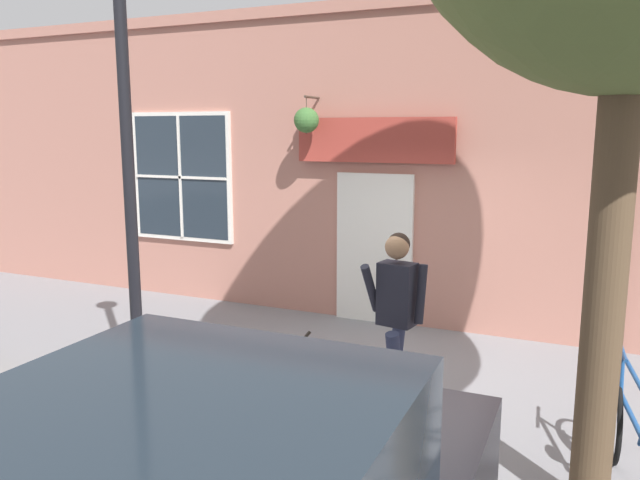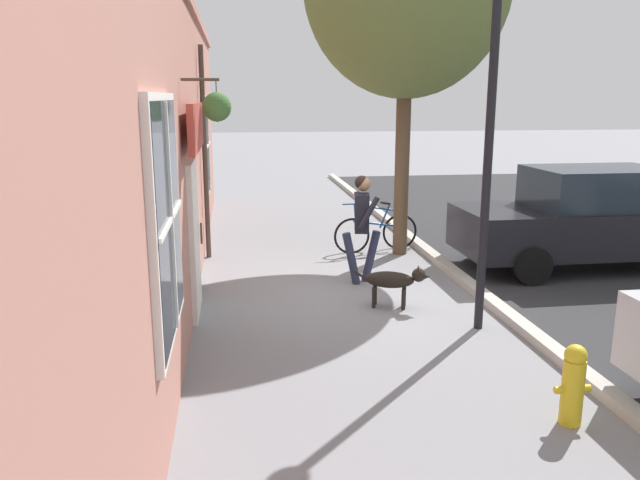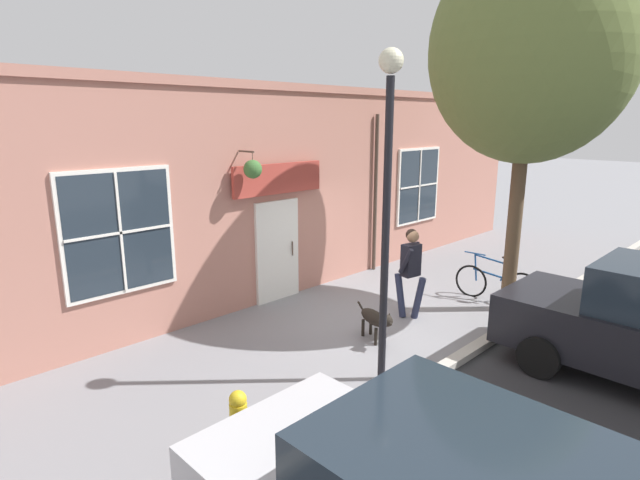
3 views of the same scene
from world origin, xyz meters
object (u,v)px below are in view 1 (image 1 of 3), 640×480
(dog_on_leash, at_px, (270,355))
(pedestrian_walking, at_px, (397,303))
(leaning_bicycle, at_px, (635,447))
(street_lamp, at_px, (124,93))

(dog_on_leash, bearing_deg, pedestrian_walking, 99.39)
(dog_on_leash, xyz_separation_m, leaning_bicycle, (0.50, 3.34, -0.02))
(street_lamp, bearing_deg, leaning_bicycle, 95.11)
(pedestrian_walking, xyz_separation_m, street_lamp, (1.10, -2.22, 1.96))
(leaning_bicycle, relative_size, street_lamp, 0.38)
(pedestrian_walking, bearing_deg, street_lamp, -63.67)
(dog_on_leash, xyz_separation_m, street_lamp, (0.89, -0.95, 2.61))
(pedestrian_walking, relative_size, leaning_bicycle, 1.01)
(dog_on_leash, relative_size, leaning_bicycle, 0.62)
(leaning_bicycle, distance_m, street_lamp, 5.04)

